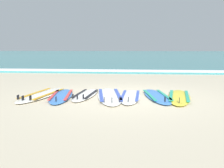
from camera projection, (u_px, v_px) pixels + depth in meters
name	position (u px, v px, depth m)	size (l,w,h in m)	color
ground_plane	(122.00, 97.00, 7.19)	(80.00, 80.00, 0.00)	#C1B599
sea	(135.00, 55.00, 42.69)	(80.00, 60.00, 0.10)	teal
wave_foam_strip	(129.00, 72.00, 13.74)	(80.00, 1.26, 0.11)	white
surfboard_0	(42.00, 95.00, 7.30)	(0.97, 2.51, 0.18)	silver
surfboard_1	(61.00, 96.00, 7.11)	(0.84, 2.24, 0.18)	#3875CC
surfboard_2	(86.00, 95.00, 7.26)	(0.63, 1.97, 0.18)	white
surfboard_3	(110.00, 96.00, 7.12)	(1.03, 2.62, 0.18)	silver
surfboard_4	(130.00, 96.00, 7.03)	(0.59, 2.12, 0.18)	white
surfboard_5	(157.00, 96.00, 7.09)	(0.88, 2.27, 0.18)	#3875CC
surfboard_6	(179.00, 97.00, 6.98)	(0.89, 2.33, 0.18)	yellow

